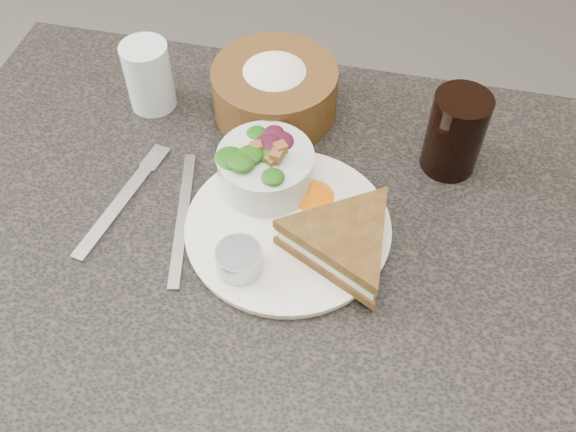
{
  "coord_description": "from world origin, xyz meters",
  "views": [
    {
      "loc": [
        0.13,
        -0.47,
        1.41
      ],
      "look_at": [
        0.02,
        0.01,
        0.78
      ],
      "focal_mm": 40.0,
      "sensor_mm": 36.0,
      "label": 1
    }
  ],
  "objects_px": {
    "salad_bowl": "(266,163)",
    "cola_glass": "(456,130)",
    "dressing_ramekin": "(239,260)",
    "water_glass": "(149,76)",
    "bread_basket": "(275,84)",
    "dinner_plate": "(288,228)",
    "dining_table": "(276,361)",
    "sandwich": "(345,242)"
  },
  "relations": [
    {
      "from": "dining_table",
      "to": "cola_glass",
      "type": "distance_m",
      "value": 0.52
    },
    {
      "from": "salad_bowl",
      "to": "sandwich",
      "type": "bearing_deg",
      "value": -37.4
    },
    {
      "from": "dressing_ramekin",
      "to": "water_glass",
      "type": "height_order",
      "value": "water_glass"
    },
    {
      "from": "dinner_plate",
      "to": "sandwich",
      "type": "xyz_separation_m",
      "value": [
        0.08,
        -0.03,
        0.03
      ]
    },
    {
      "from": "dining_table",
      "to": "salad_bowl",
      "type": "bearing_deg",
      "value": 109.02
    },
    {
      "from": "bread_basket",
      "to": "water_glass",
      "type": "xyz_separation_m",
      "value": [
        -0.18,
        -0.02,
        0.0
      ]
    },
    {
      "from": "bread_basket",
      "to": "water_glass",
      "type": "distance_m",
      "value": 0.18
    },
    {
      "from": "sandwich",
      "to": "cola_glass",
      "type": "distance_m",
      "value": 0.22
    },
    {
      "from": "dressing_ramekin",
      "to": "salad_bowl",
      "type": "bearing_deg",
      "value": 90.76
    },
    {
      "from": "dining_table",
      "to": "sandwich",
      "type": "relative_size",
      "value": 5.71
    },
    {
      "from": "dinner_plate",
      "to": "water_glass",
      "type": "relative_size",
      "value": 2.5
    },
    {
      "from": "dining_table",
      "to": "bread_basket",
      "type": "bearing_deg",
      "value": 102.3
    },
    {
      "from": "salad_bowl",
      "to": "dinner_plate",
      "type": "bearing_deg",
      "value": -55.68
    },
    {
      "from": "salad_bowl",
      "to": "cola_glass",
      "type": "distance_m",
      "value": 0.25
    },
    {
      "from": "dinner_plate",
      "to": "dressing_ramekin",
      "type": "relative_size",
      "value": 4.62
    },
    {
      "from": "dressing_ramekin",
      "to": "water_glass",
      "type": "relative_size",
      "value": 0.54
    },
    {
      "from": "dressing_ramekin",
      "to": "cola_glass",
      "type": "bearing_deg",
      "value": 45.66
    },
    {
      "from": "dinner_plate",
      "to": "bread_basket",
      "type": "xyz_separation_m",
      "value": [
        -0.07,
        0.21,
        0.05
      ]
    },
    {
      "from": "bread_basket",
      "to": "cola_glass",
      "type": "xyz_separation_m",
      "value": [
        0.26,
        -0.05,
        0.01
      ]
    },
    {
      "from": "dinner_plate",
      "to": "dressing_ramekin",
      "type": "xyz_separation_m",
      "value": [
        -0.04,
        -0.08,
        0.02
      ]
    },
    {
      "from": "salad_bowl",
      "to": "bread_basket",
      "type": "xyz_separation_m",
      "value": [
        -0.02,
        0.15,
        0.0
      ]
    },
    {
      "from": "cola_glass",
      "to": "dinner_plate",
      "type": "bearing_deg",
      "value": -139.57
    },
    {
      "from": "dressing_ramekin",
      "to": "cola_glass",
      "type": "height_order",
      "value": "cola_glass"
    },
    {
      "from": "water_glass",
      "to": "bread_basket",
      "type": "bearing_deg",
      "value": 7.29
    },
    {
      "from": "bread_basket",
      "to": "dining_table",
      "type": "bearing_deg",
      "value": -77.7
    },
    {
      "from": "dining_table",
      "to": "sandwich",
      "type": "xyz_separation_m",
      "value": [
        0.09,
        -0.02,
        0.41
      ]
    },
    {
      "from": "sandwich",
      "to": "water_glass",
      "type": "distance_m",
      "value": 0.39
    },
    {
      "from": "salad_bowl",
      "to": "dressing_ramekin",
      "type": "relative_size",
      "value": 2.25
    },
    {
      "from": "salad_bowl",
      "to": "cola_glass",
      "type": "xyz_separation_m",
      "value": [
        0.23,
        0.1,
        0.02
      ]
    },
    {
      "from": "sandwich",
      "to": "salad_bowl",
      "type": "bearing_deg",
      "value": 169.38
    },
    {
      "from": "dining_table",
      "to": "dinner_plate",
      "type": "height_order",
      "value": "dinner_plate"
    },
    {
      "from": "dressing_ramekin",
      "to": "cola_glass",
      "type": "relative_size",
      "value": 0.43
    },
    {
      "from": "cola_glass",
      "to": "water_glass",
      "type": "bearing_deg",
      "value": 176.22
    },
    {
      "from": "bread_basket",
      "to": "salad_bowl",
      "type": "bearing_deg",
      "value": -81.11
    },
    {
      "from": "sandwich",
      "to": "dining_table",
      "type": "bearing_deg",
      "value": -164.4
    },
    {
      "from": "bread_basket",
      "to": "cola_glass",
      "type": "distance_m",
      "value": 0.26
    },
    {
      "from": "sandwich",
      "to": "dressing_ramekin",
      "type": "distance_m",
      "value": 0.13
    },
    {
      "from": "dressing_ramekin",
      "to": "bread_basket",
      "type": "distance_m",
      "value": 0.29
    },
    {
      "from": "dinner_plate",
      "to": "bread_basket",
      "type": "bearing_deg",
      "value": 107.5
    },
    {
      "from": "dinner_plate",
      "to": "cola_glass",
      "type": "relative_size",
      "value": 1.98
    },
    {
      "from": "dressing_ramekin",
      "to": "water_glass",
      "type": "distance_m",
      "value": 0.34
    },
    {
      "from": "dressing_ramekin",
      "to": "bread_basket",
      "type": "xyz_separation_m",
      "value": [
        -0.03,
        0.29,
        0.02
      ]
    }
  ]
}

